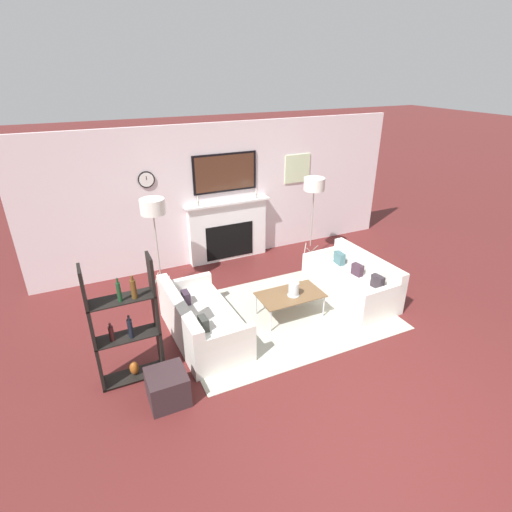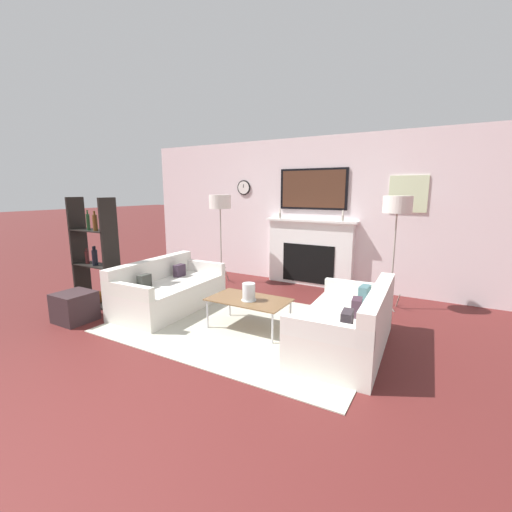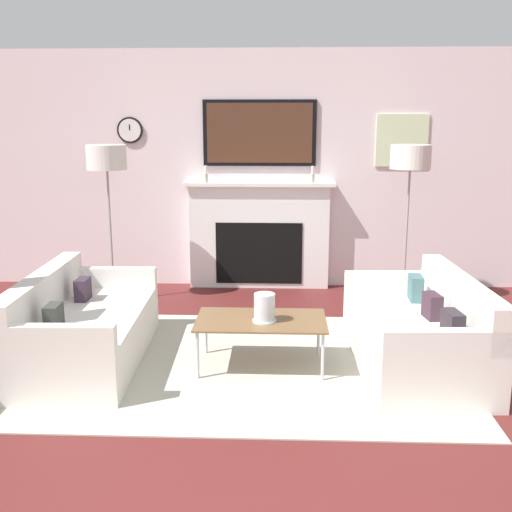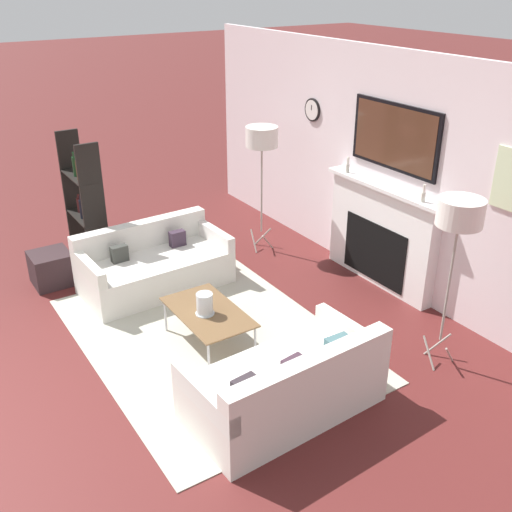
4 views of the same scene
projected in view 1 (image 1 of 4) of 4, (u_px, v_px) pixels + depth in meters
ground_plane at (377, 417)px, 4.55m from camera, size 60.00×60.00×0.00m
fireplace_wall at (226, 200)px, 7.85m from camera, size 7.44×0.28×2.70m
area_rug at (282, 315)px, 6.40m from camera, size 3.31×2.36×0.01m
couch_left at (201, 322)px, 5.78m from camera, size 0.92×1.73×0.73m
couch_right at (352, 283)px, 6.81m from camera, size 0.94×1.68×0.73m
coffee_table at (290, 296)px, 6.23m from camera, size 1.02×0.59×0.40m
hurricane_candle at (294, 290)px, 6.15m from camera, size 0.19×0.19×0.22m
floor_lamp_left at (153, 208)px, 6.51m from camera, size 0.41×0.41×1.68m
floor_lamp_right at (314, 185)px, 7.69m from camera, size 0.41×0.41×1.68m
shelf_unit at (126, 328)px, 4.81m from camera, size 0.79×0.28×1.66m
ottoman at (167, 387)px, 4.70m from camera, size 0.45×0.45×0.40m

